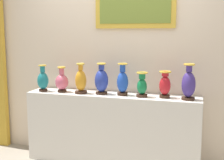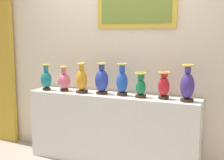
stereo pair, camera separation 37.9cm
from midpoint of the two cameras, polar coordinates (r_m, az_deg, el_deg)
The scene contains 10 objects.
display_shelf at distance 3.94m, azimuth -2.79°, elevation -9.27°, with size 2.22×0.40×0.91m, color silver.
back_wall at distance 4.00m, azimuth -1.58°, elevation 4.49°, with size 4.41×0.14×2.71m.
vase_teal at distance 4.13m, azimuth -15.55°, elevation -0.05°, with size 0.15×0.15×0.36m.
vase_rose at distance 4.03m, azimuth -12.16°, elevation -0.30°, with size 0.17×0.17×0.34m.
vase_amber at distance 3.89m, azimuth -8.72°, elevation -0.16°, with size 0.16×0.16×0.39m.
vase_cobalt at distance 3.81m, azimuth -4.85°, elevation -0.13°, with size 0.17×0.17×0.40m.
vase_sapphire at distance 3.73m, azimuth -0.89°, elevation -0.29°, with size 0.14×0.14×0.40m.
vase_emerald at distance 3.64m, azimuth 2.75°, elevation -1.05°, with size 0.14×0.14×0.31m.
vase_crimson at distance 3.61m, azimuth 7.07°, elevation -0.96°, with size 0.14×0.14×0.32m.
vase_indigo at distance 3.54m, azimuth 11.38°, elevation -0.79°, with size 0.16×0.16×0.43m.
Camera 1 is at (1.06, -3.59, 1.68)m, focal length 48.24 mm.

